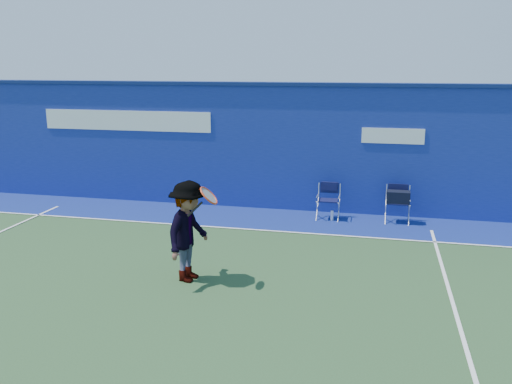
% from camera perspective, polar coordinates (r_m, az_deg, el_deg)
% --- Properties ---
extents(ground, '(80.00, 80.00, 0.00)m').
position_cam_1_polar(ground, '(9.09, -9.55, -9.58)').
color(ground, '#2A4927').
rests_on(ground, ground).
extents(stadium_wall, '(24.00, 0.50, 3.08)m').
position_cam_1_polar(stadium_wall, '(13.47, -1.45, 5.00)').
color(stadium_wall, navy).
rests_on(stadium_wall, ground).
extents(out_of_bounds_strip, '(24.00, 1.80, 0.01)m').
position_cam_1_polar(out_of_bounds_strip, '(12.76, -2.60, -2.61)').
color(out_of_bounds_strip, navy).
rests_on(out_of_bounds_strip, ground).
extents(court_lines, '(24.00, 12.00, 0.01)m').
position_cam_1_polar(court_lines, '(9.60, -8.19, -8.18)').
color(court_lines, white).
rests_on(court_lines, out_of_bounds_strip).
extents(directors_chair_left, '(0.49, 0.46, 0.83)m').
position_cam_1_polar(directors_chair_left, '(12.62, 7.60, -1.61)').
color(directors_chair_left, silver).
rests_on(directors_chair_left, ground).
extents(directors_chair_right, '(0.51, 0.46, 0.85)m').
position_cam_1_polar(directors_chair_right, '(12.61, 14.67, -1.58)').
color(directors_chair_right, silver).
rests_on(directors_chair_right, ground).
extents(water_bottle, '(0.07, 0.07, 0.23)m').
position_cam_1_polar(water_bottle, '(12.54, 8.00, -2.48)').
color(water_bottle, silver).
rests_on(water_bottle, ground).
extents(tennis_player, '(0.95, 1.18, 1.68)m').
position_cam_1_polar(tennis_player, '(8.95, -7.11, -4.12)').
color(tennis_player, '#EA4738').
rests_on(tennis_player, ground).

